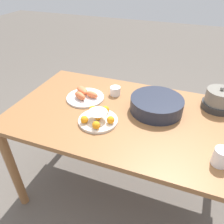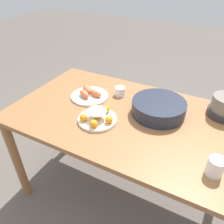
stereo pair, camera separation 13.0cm
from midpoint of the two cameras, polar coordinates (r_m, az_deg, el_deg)
The scene contains 7 objects.
ground_plane at distance 1.89m, azimuth 4.87°, elevation -19.62°, with size 12.00×12.00×0.00m, color #5B544C.
dining_table at distance 1.41m, azimuth 6.16°, elevation -4.01°, with size 1.44×0.84×0.75m.
cake_plate at distance 1.28m, azimuth -0.98°, elevation -1.42°, with size 0.23×0.23×0.08m.
serving_bowl at distance 1.37m, azimuth 14.75°, elevation 1.13°, with size 0.33×0.33×0.09m.
seafood_platter at distance 1.52m, azimuth -3.53°, elevation 4.60°, with size 0.26×0.26×0.06m.
cup_near at distance 1.11m, azimuth 28.58°, elevation -12.64°, with size 0.07×0.07×0.09m.
cup_far at distance 1.53m, azimuth 4.54°, elevation 5.35°, with size 0.07×0.07×0.06m.
Camera 2 is at (0.43, -1.01, 1.54)m, focal length 35.00 mm.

